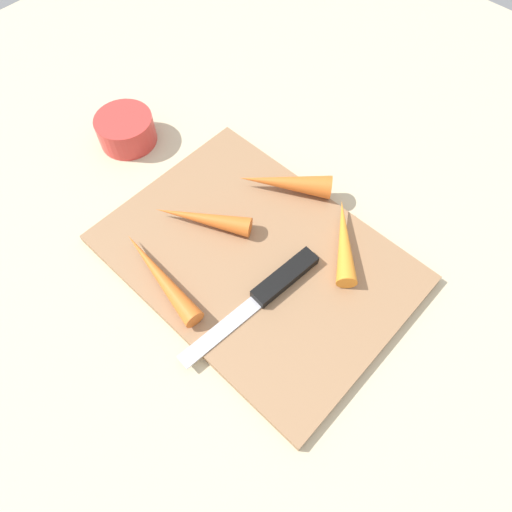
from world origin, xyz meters
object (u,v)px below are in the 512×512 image
object	(u,v)px
knife	(279,282)
carrot_longest	(160,276)
carrot_short	(285,183)
carrot_shortest	(344,240)
carrot_long	(203,218)
cutting_board	(256,258)
small_bowl	(126,130)

from	to	relation	value
knife	carrot_longest	size ratio (longest dim) A/B	1.41
carrot_short	carrot_shortest	bearing A→B (deg)	136.14
carrot_long	carrot_short	bearing A→B (deg)	-139.28
cutting_board	carrot_short	world-z (taller)	carrot_short
knife	cutting_board	bearing A→B (deg)	-97.34
carrot_shortest	small_bowl	xyz separation A→B (m)	(0.34, 0.06, -0.00)
carrot_long	carrot_longest	xyz separation A→B (m)	(-0.02, 0.09, -0.00)
cutting_board	carrot_shortest	distance (m)	0.11
knife	carrot_longest	bearing A→B (deg)	-43.98
carrot_long	carrot_shortest	distance (m)	0.18
carrot_long	small_bowl	size ratio (longest dim) A/B	1.51
knife	carrot_longest	distance (m)	0.14
carrot_long	carrot_longest	size ratio (longest dim) A/B	0.86
carrot_short	small_bowl	xyz separation A→B (m)	(0.23, 0.08, -0.01)
carrot_longest	small_bowl	bearing A→B (deg)	-21.57
knife	carrot_longest	world-z (taller)	carrot_longest
carrot_short	carrot_longest	world-z (taller)	carrot_short
cutting_board	carrot_short	xyz separation A→B (m)	(0.04, -0.10, 0.02)
carrot_longest	carrot_shortest	xyz separation A→B (m)	(-0.13, -0.18, 0.00)
knife	carrot_short	distance (m)	0.14
cutting_board	knife	distance (m)	0.05
knife	carrot_shortest	bearing A→B (deg)	171.79
knife	small_bowl	world-z (taller)	small_bowl
carrot_longest	carrot_shortest	bearing A→B (deg)	-116.45
carrot_longest	cutting_board	bearing A→B (deg)	-112.31
knife	small_bowl	size ratio (longest dim) A/B	2.48
cutting_board	small_bowl	world-z (taller)	small_bowl
knife	carrot_long	size ratio (longest dim) A/B	1.64
cutting_board	carrot_shortest	xyz separation A→B (m)	(-0.07, -0.08, 0.02)
cutting_board	small_bowl	size ratio (longest dim) A/B	4.43
knife	carrot_shortest	distance (m)	0.10
knife	carrot_long	distance (m)	0.13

